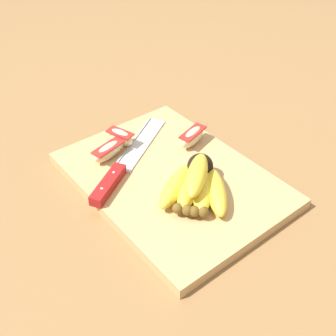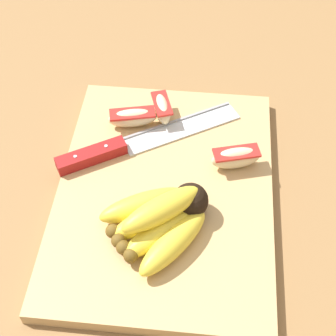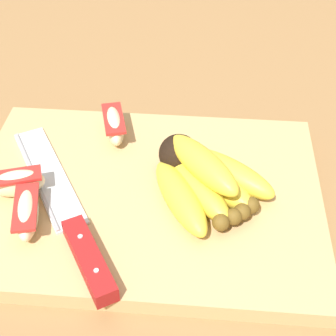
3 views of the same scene
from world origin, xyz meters
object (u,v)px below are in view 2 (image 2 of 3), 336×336
apple_wedge_near (236,158)px  apple_wedge_far (162,108)px  banana_bunch (162,219)px  apple_wedge_middle (133,118)px  chefs_knife (124,146)px

apple_wedge_near → apple_wedge_far: same height
banana_bunch → apple_wedge_far: size_ratio=2.42×
banana_bunch → apple_wedge_far: bearing=-173.9°
apple_wedge_middle → apple_wedge_far: size_ratio=1.22×
banana_bunch → chefs_knife: bearing=-152.0°
chefs_knife → apple_wedge_middle: apple_wedge_middle is taller
chefs_knife → apple_wedge_far: apple_wedge_far is taller
apple_wedge_middle → apple_wedge_near: bearing=66.8°
apple_wedge_near → apple_wedge_far: bearing=-128.0°
apple_wedge_near → chefs_knife: bearing=-96.1°
banana_bunch → apple_wedge_middle: size_ratio=1.99×
banana_bunch → chefs_knife: banana_bunch is taller
apple_wedge_middle → apple_wedge_far: bearing=118.2°
chefs_knife → apple_wedge_near: size_ratio=3.53×
banana_bunch → apple_wedge_near: banana_bunch is taller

